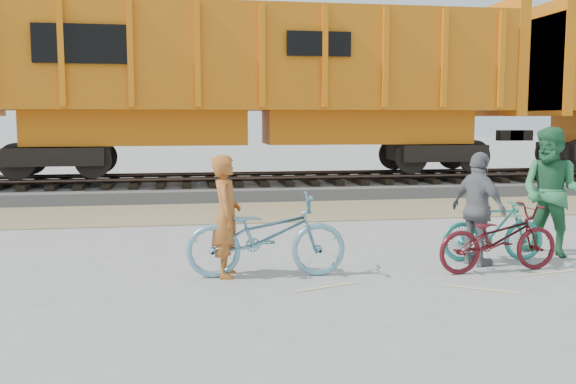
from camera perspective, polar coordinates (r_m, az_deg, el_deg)
name	(u,v)px	position (r m, az deg, el deg)	size (l,w,h in m)	color
ground	(386,269)	(8.86, 8.66, -6.77)	(120.00, 120.00, 0.00)	#9E9E99
gravel_strip	(308,211)	(14.10, 1.75, -1.67)	(120.00, 3.00, 0.02)	#9D8D61
ballast_bed	(283,187)	(17.50, -0.45, 0.40)	(120.00, 4.00, 0.30)	slate
track	(283,176)	(17.47, -0.45, 1.46)	(120.00, 2.60, 0.24)	black
hopper_car_center	(255,81)	(17.33, -2.96, 9.79)	(14.00, 3.13, 4.65)	black
bicycle_blue	(266,235)	(8.25, -1.97, -3.88)	(0.71, 2.04, 1.07)	#649AAF
bicycle_teal	(493,230)	(9.61, 17.78, -3.25)	(0.42, 1.48, 0.89)	teal
bicycle_maroon	(498,238)	(8.96, 18.19, -3.93)	(0.60, 1.71, 0.90)	#501116
person_solo	(226,216)	(8.26, -5.51, -2.14)	(0.57, 0.38, 1.57)	#A85923
person_man	(551,192)	(10.21, 22.37, 0.00)	(0.93, 0.72, 1.91)	#2D7245
person_woman	(478,209)	(9.22, 16.57, -1.46)	(0.92, 0.38, 1.58)	slate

